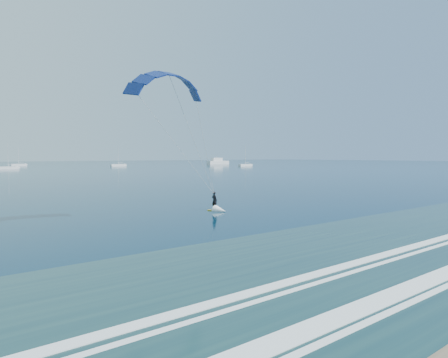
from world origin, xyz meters
TOP-DOWN VIEW (x-y plane):
  - kitesurfer_rig at (1.42, 29.54)m, footprint 14.35×6.71m
  - motor_yacht at (148.03, 218.90)m, footprint 16.44×4.38m
  - sailboat_3 at (13.34, 195.47)m, footprint 8.22×2.40m
  - sailboat_4 at (29.21, 256.28)m, footprint 8.32×2.40m
  - sailboat_5 at (72.52, 213.29)m, footprint 8.84×2.40m
  - sailboat_6 at (129.84, 168.66)m, footprint 8.87×2.40m

SIDE VIEW (x-z plane):
  - sailboat_4 at x=29.21m, z-range -5.01..6.36m
  - sailboat_3 at x=13.34m, z-range -5.06..6.42m
  - sailboat_6 at x=129.84m, z-range -5.32..6.68m
  - sailboat_5 at x=72.52m, z-range -5.34..6.71m
  - motor_yacht at x=148.03m, z-range -1.51..5.09m
  - kitesurfer_rig at x=1.42m, z-range 0.42..15.03m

